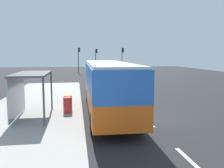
# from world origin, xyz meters

# --- Properties ---
(ground_plane) EXTENTS (56.00, 92.00, 0.04)m
(ground_plane) POSITION_xyz_m (0.00, 14.00, -0.02)
(ground_plane) COLOR #262628
(sidewalk_platform) EXTENTS (6.20, 30.00, 0.18)m
(sidewalk_platform) POSITION_xyz_m (-6.40, 2.00, 0.09)
(sidewalk_platform) COLOR #ADAAA3
(sidewalk_platform) RESTS_ON ground
(lane_stripe_seg_0) EXTENTS (0.16, 2.20, 0.01)m
(lane_stripe_seg_0) POSITION_xyz_m (0.25, -6.00, 0.01)
(lane_stripe_seg_0) COLOR silver
(lane_stripe_seg_0) RESTS_ON ground
(lane_stripe_seg_1) EXTENTS (0.16, 2.20, 0.01)m
(lane_stripe_seg_1) POSITION_xyz_m (0.25, -1.00, 0.01)
(lane_stripe_seg_1) COLOR silver
(lane_stripe_seg_1) RESTS_ON ground
(lane_stripe_seg_2) EXTENTS (0.16, 2.20, 0.01)m
(lane_stripe_seg_2) POSITION_xyz_m (0.25, 4.00, 0.01)
(lane_stripe_seg_2) COLOR silver
(lane_stripe_seg_2) RESTS_ON ground
(lane_stripe_seg_3) EXTENTS (0.16, 2.20, 0.01)m
(lane_stripe_seg_3) POSITION_xyz_m (0.25, 9.00, 0.01)
(lane_stripe_seg_3) COLOR silver
(lane_stripe_seg_3) RESTS_ON ground
(lane_stripe_seg_4) EXTENTS (0.16, 2.20, 0.01)m
(lane_stripe_seg_4) POSITION_xyz_m (0.25, 14.00, 0.01)
(lane_stripe_seg_4) COLOR silver
(lane_stripe_seg_4) RESTS_ON ground
(lane_stripe_seg_5) EXTENTS (0.16, 2.20, 0.01)m
(lane_stripe_seg_5) POSITION_xyz_m (0.25, 19.00, 0.01)
(lane_stripe_seg_5) COLOR silver
(lane_stripe_seg_5) RESTS_ON ground
(lane_stripe_seg_6) EXTENTS (0.16, 2.20, 0.01)m
(lane_stripe_seg_6) POSITION_xyz_m (0.25, 24.00, 0.01)
(lane_stripe_seg_6) COLOR silver
(lane_stripe_seg_6) RESTS_ON ground
(lane_stripe_seg_7) EXTENTS (0.16, 2.20, 0.01)m
(lane_stripe_seg_7) POSITION_xyz_m (0.25, 29.00, 0.01)
(lane_stripe_seg_7) COLOR silver
(lane_stripe_seg_7) RESTS_ON ground
(bus) EXTENTS (2.70, 11.05, 3.21)m
(bus) POSITION_xyz_m (-1.71, 1.19, 1.84)
(bus) COLOR orange
(bus) RESTS_ON ground
(white_van) EXTENTS (2.22, 5.28, 2.30)m
(white_van) POSITION_xyz_m (2.20, 18.75, 1.34)
(white_van) COLOR silver
(white_van) RESTS_ON ground
(sedan_near) EXTENTS (1.87, 4.41, 1.52)m
(sedan_near) POSITION_xyz_m (2.30, 34.89, 0.79)
(sedan_near) COLOR black
(sedan_near) RESTS_ON ground
(sedan_far) EXTENTS (1.85, 4.41, 1.52)m
(sedan_far) POSITION_xyz_m (2.30, 28.70, 0.79)
(sedan_far) COLOR #A51919
(sedan_far) RESTS_ON ground
(recycling_bin_red) EXTENTS (0.52, 0.52, 0.95)m
(recycling_bin_red) POSITION_xyz_m (-4.20, 1.02, 0.66)
(recycling_bin_red) COLOR red
(recycling_bin_red) RESTS_ON sidewalk_platform
(recycling_bin_orange) EXTENTS (0.52, 0.52, 0.95)m
(recycling_bin_orange) POSITION_xyz_m (-4.20, 1.72, 0.66)
(recycling_bin_orange) COLOR orange
(recycling_bin_orange) RESTS_ON sidewalk_platform
(traffic_light_near_side) EXTENTS (0.49, 0.28, 5.07)m
(traffic_light_near_side) POSITION_xyz_m (5.50, 33.71, 3.37)
(traffic_light_near_side) COLOR #2D2D2D
(traffic_light_near_side) RESTS_ON ground
(traffic_light_far_side) EXTENTS (0.49, 0.28, 5.10)m
(traffic_light_far_side) POSITION_xyz_m (-3.10, 34.51, 3.39)
(traffic_light_far_side) COLOR #2D2D2D
(traffic_light_far_side) RESTS_ON ground
(traffic_light_median) EXTENTS (0.49, 0.28, 4.90)m
(traffic_light_median) POSITION_xyz_m (0.40, 35.31, 3.26)
(traffic_light_median) COLOR #2D2D2D
(traffic_light_median) RESTS_ON ground
(bus_shelter) EXTENTS (1.80, 4.00, 2.50)m
(bus_shelter) POSITION_xyz_m (-6.41, 0.32, 2.10)
(bus_shelter) COLOR #4C4C51
(bus_shelter) RESTS_ON sidewalk_platform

